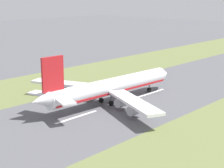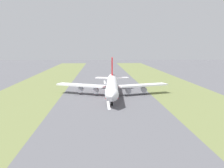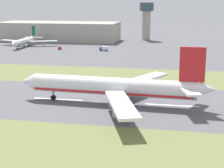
% 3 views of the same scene
% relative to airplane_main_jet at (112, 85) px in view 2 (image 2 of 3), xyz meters
% --- Properties ---
extents(ground_plane, '(800.00, 800.00, 0.00)m').
position_rel_airplane_main_jet_xyz_m(ground_plane, '(2.74, 7.89, -6.02)').
color(ground_plane, '#56565B').
extents(grass_median_west, '(40.00, 600.00, 0.01)m').
position_rel_airplane_main_jet_xyz_m(grass_median_west, '(-42.26, 7.89, -6.02)').
color(grass_median_west, olive).
rests_on(grass_median_west, ground).
extents(grass_median_east, '(40.00, 600.00, 0.01)m').
position_rel_airplane_main_jet_xyz_m(grass_median_east, '(47.74, 7.89, -6.02)').
color(grass_median_east, olive).
rests_on(grass_median_east, ground).
extents(centreline_dash_near, '(1.20, 18.00, 0.01)m').
position_rel_airplane_main_jet_xyz_m(centreline_dash_near, '(2.74, -58.10, -6.01)').
color(centreline_dash_near, silver).
rests_on(centreline_dash_near, ground).
extents(centreline_dash_mid, '(1.20, 18.00, 0.01)m').
position_rel_airplane_main_jet_xyz_m(centreline_dash_mid, '(2.74, -18.10, -6.01)').
color(centreline_dash_mid, silver).
rests_on(centreline_dash_mid, ground).
extents(centreline_dash_far, '(1.20, 18.00, 0.01)m').
position_rel_airplane_main_jet_xyz_m(centreline_dash_far, '(2.74, 21.90, -6.01)').
color(centreline_dash_far, silver).
rests_on(centreline_dash_far, ground).
extents(airplane_main_jet, '(64.05, 67.20, 20.20)m').
position_rel_airplane_main_jet_xyz_m(airplane_main_jet, '(0.00, 0.00, 0.00)').
color(airplane_main_jet, white).
rests_on(airplane_main_jet, ground).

